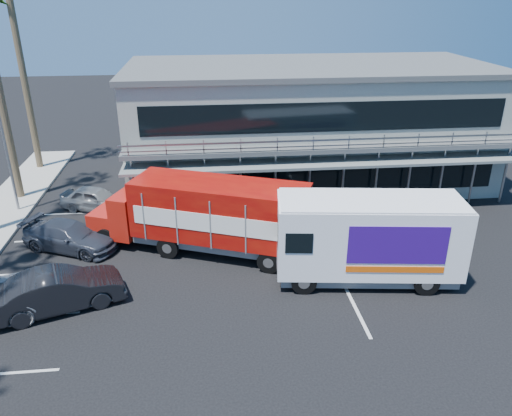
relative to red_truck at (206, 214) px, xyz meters
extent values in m
plane|color=black|center=(3.73, -5.27, -1.94)|extent=(120.00, 120.00, 0.00)
cube|color=gray|center=(6.73, 9.73, 1.56)|extent=(22.00, 10.00, 7.00)
cube|color=#515454|center=(6.73, 9.73, 5.21)|extent=(22.40, 10.40, 0.30)
cube|color=#515454|center=(6.73, 4.13, 1.66)|extent=(22.00, 1.20, 0.25)
cube|color=gray|center=(6.73, 3.58, 2.16)|extent=(22.00, 0.08, 0.90)
cube|color=slate|center=(6.73, 3.83, 0.96)|extent=(22.00, 1.80, 0.15)
cube|color=black|center=(6.73, 4.71, -0.34)|extent=(20.00, 0.06, 1.60)
cube|color=black|center=(6.73, 4.71, 3.26)|extent=(20.00, 0.06, 1.60)
cylinder|color=brown|center=(-10.97, 7.73, 3.56)|extent=(0.44, 0.44, 11.00)
cylinder|color=brown|center=(-11.37, 13.23, 4.06)|extent=(0.44, 0.44, 12.00)
cylinder|color=gray|center=(-10.47, 5.73, 2.06)|extent=(0.14, 0.14, 8.00)
cube|color=#B5190E|center=(-4.66, 1.89, -0.93)|extent=(2.16, 2.63, 1.21)
cube|color=#B5190E|center=(-3.63, 1.47, -0.38)|extent=(1.88, 2.72, 2.12)
cube|color=black|center=(-3.63, 1.47, 0.23)|extent=(0.85, 2.01, 0.71)
cube|color=#A6160A|center=(0.67, -0.27, 0.28)|extent=(8.43, 5.37, 2.62)
cube|color=slate|center=(0.67, -0.27, -1.28)|extent=(8.28, 5.02, 0.30)
cube|color=white|center=(0.19, -1.45, 0.18)|extent=(6.89, 2.82, 0.86)
cube|color=white|center=(1.15, 0.91, 0.18)|extent=(6.89, 2.82, 0.86)
cylinder|color=black|center=(-4.79, 0.75, -1.42)|extent=(1.08, 0.65, 1.05)
cylinder|color=black|center=(-3.96, 2.80, -1.42)|extent=(1.08, 0.65, 1.05)
cylinder|color=black|center=(-1.80, -0.47, -1.42)|extent=(1.08, 0.65, 1.05)
cylinder|color=black|center=(-0.97, 1.59, -1.42)|extent=(1.08, 0.65, 1.05)
cylinder|color=black|center=(2.68, -2.28, -1.42)|extent=(1.08, 0.65, 1.05)
cylinder|color=black|center=(3.52, -0.23, -1.42)|extent=(1.08, 0.65, 1.05)
cube|color=white|center=(6.73, -3.27, 0.18)|extent=(7.88, 3.54, 3.04)
cube|color=slate|center=(6.73, -3.27, -1.51)|extent=(7.54, 3.24, 0.38)
cube|color=black|center=(2.98, -2.80, 0.51)|extent=(0.33, 2.13, 1.03)
cube|color=white|center=(6.73, -3.27, 1.73)|extent=(7.72, 3.47, 0.09)
cube|color=#320D7A|center=(7.43, -4.69, 0.40)|extent=(3.89, 0.52, 1.63)
cube|color=#320D7A|center=(7.76, -2.07, 0.40)|extent=(3.89, 0.52, 1.63)
cube|color=#F2590C|center=(7.43, -4.69, -0.69)|extent=(3.89, 0.51, 0.27)
cylinder|color=black|center=(3.89, -4.07, -1.42)|extent=(1.07, 0.41, 1.04)
cylinder|color=black|center=(4.18, -1.79, -1.42)|extent=(1.07, 0.41, 1.04)
cylinder|color=black|center=(8.85, -4.70, -1.42)|extent=(1.07, 0.41, 1.04)
cylinder|color=black|center=(9.14, -2.41, -1.42)|extent=(1.07, 0.41, 1.04)
imported|color=black|center=(-5.77, -4.07, -1.14)|extent=(5.16, 3.24, 1.61)
imported|color=#313642|center=(-6.51, 0.89, -1.26)|extent=(5.02, 3.64, 1.35)
imported|color=gray|center=(-6.15, 5.53, -1.27)|extent=(4.23, 2.83, 1.34)
camera|label=1|loc=(0.06, -21.21, 9.60)|focal=35.00mm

